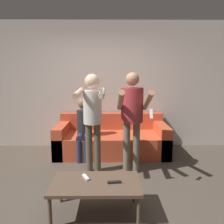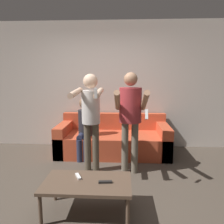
% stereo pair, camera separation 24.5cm
% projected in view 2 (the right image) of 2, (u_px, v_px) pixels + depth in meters
% --- Properties ---
extents(ground_plane, '(14.00, 14.00, 0.00)m').
position_uv_depth(ground_plane, '(91.00, 190.00, 3.03)').
color(ground_plane, '#4C4238').
extents(wall_back, '(6.40, 0.06, 2.70)m').
position_uv_depth(wall_back, '(103.00, 85.00, 4.76)').
color(wall_back, beige).
rests_on(wall_back, ground_plane).
extents(couch, '(2.19, 0.95, 0.76)m').
position_uv_depth(couch, '(113.00, 140.00, 4.43)').
color(couch, '#C64C2D').
rests_on(couch, ground_plane).
extents(person_standing_left, '(0.41, 0.80, 1.59)m').
position_uv_depth(person_standing_left, '(91.00, 112.00, 3.41)').
color(person_standing_left, brown).
rests_on(person_standing_left, ground_plane).
extents(person_standing_right, '(0.47, 0.79, 1.62)m').
position_uv_depth(person_standing_right, '(130.00, 111.00, 3.38)').
color(person_standing_right, '#6B6051').
rests_on(person_standing_right, ground_plane).
extents(person_seated, '(0.27, 0.51, 1.16)m').
position_uv_depth(person_seated, '(85.00, 125.00, 4.16)').
color(person_seated, '#282D47').
rests_on(person_seated, ground_plane).
extents(coffee_table, '(0.99, 0.57, 0.39)m').
position_uv_depth(coffee_table, '(87.00, 184.00, 2.46)').
color(coffee_table, brown).
rests_on(coffee_table, ground_plane).
extents(remote_near, '(0.15, 0.05, 0.02)m').
position_uv_depth(remote_near, '(105.00, 182.00, 2.42)').
color(remote_near, black).
rests_on(remote_near, coffee_table).
extents(remote_far, '(0.10, 0.15, 0.02)m').
position_uv_depth(remote_far, '(78.00, 176.00, 2.55)').
color(remote_far, white).
rests_on(remote_far, coffee_table).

